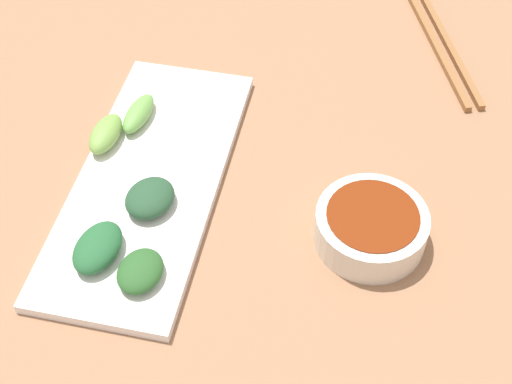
# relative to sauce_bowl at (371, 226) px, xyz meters

# --- Properties ---
(tabletop) EXTENTS (2.10, 2.10, 0.02)m
(tabletop) POSITION_rel_sauce_bowl_xyz_m (0.13, -0.03, -0.03)
(tabletop) COLOR #936A4C
(tabletop) RESTS_ON ground
(sauce_bowl) EXTENTS (0.11, 0.11, 0.04)m
(sauce_bowl) POSITION_rel_sauce_bowl_xyz_m (0.00, 0.00, 0.00)
(sauce_bowl) COLOR silver
(sauce_bowl) RESTS_ON tabletop
(serving_plate) EXTENTS (0.15, 0.36, 0.01)m
(serving_plate) POSITION_rel_sauce_bowl_xyz_m (0.24, -0.02, -0.01)
(serving_plate) COLOR white
(serving_plate) RESTS_ON tabletop
(broccoli_leafy_0) EXTENTS (0.06, 0.07, 0.02)m
(broccoli_leafy_0) POSITION_rel_sauce_bowl_xyz_m (0.22, 0.01, 0.00)
(broccoli_leafy_0) COLOR #244A2E
(broccoli_leafy_0) RESTS_ON serving_plate
(broccoli_stalk_1) EXTENTS (0.03, 0.07, 0.02)m
(broccoli_stalk_1) POSITION_rel_sauce_bowl_xyz_m (0.27, -0.10, 0.00)
(broccoli_stalk_1) COLOR #67A24A
(broccoli_stalk_1) RESTS_ON serving_plate
(broccoli_leafy_2) EXTENTS (0.05, 0.06, 0.02)m
(broccoli_leafy_2) POSITION_rel_sauce_bowl_xyz_m (0.21, 0.10, 0.00)
(broccoli_leafy_2) COLOR #285827
(broccoli_leafy_2) RESTS_ON serving_plate
(broccoli_leafy_3) EXTENTS (0.05, 0.07, 0.02)m
(broccoli_leafy_3) POSITION_rel_sauce_bowl_xyz_m (0.25, 0.08, 0.00)
(broccoli_leafy_3) COLOR #225C31
(broccoli_leafy_3) RESTS_ON serving_plate
(broccoli_stalk_4) EXTENTS (0.03, 0.06, 0.02)m
(broccoli_stalk_4) POSITION_rel_sauce_bowl_xyz_m (0.30, -0.06, 0.00)
(broccoli_stalk_4) COLOR #72A247
(broccoli_stalk_4) RESTS_ON serving_plate
(chopsticks) EXTENTS (0.11, 0.22, 0.01)m
(chopsticks) POSITION_rel_sauce_bowl_xyz_m (-0.06, -0.32, -0.02)
(chopsticks) COLOR #8E5E34
(chopsticks) RESTS_ON tabletop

